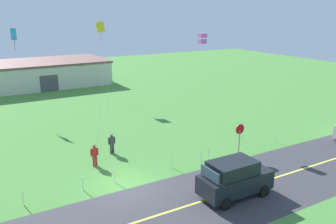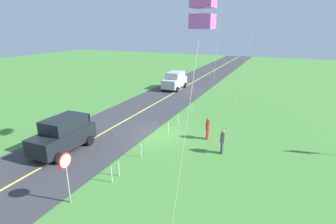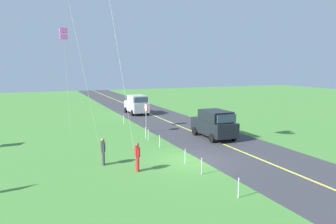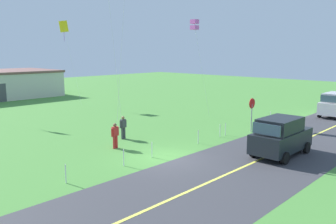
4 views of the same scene
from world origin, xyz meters
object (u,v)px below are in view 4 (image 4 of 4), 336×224
object	(u,v)px
car_suv_foreground	(281,136)
kite_yellow_high	(195,25)
stop_sign	(252,108)
person_adult_companion	(115,135)
kite_green_far	(64,28)
car_parked_east_far	(336,104)
person_adult_near	(123,127)

from	to	relation	value
car_suv_foreground	kite_yellow_high	bearing A→B (deg)	64.30
stop_sign	person_adult_companion	distance (m)	10.59
kite_green_far	car_parked_east_far	bearing A→B (deg)	-61.48
person_adult_companion	kite_yellow_high	world-z (taller)	kite_yellow_high
car_suv_foreground	person_adult_near	size ratio (longest dim) A/B	2.75
car_suv_foreground	car_parked_east_far	distance (m)	15.17
kite_green_far	person_adult_companion	bearing A→B (deg)	-112.23
car_suv_foreground	stop_sign	size ratio (longest dim) A/B	1.72
car_suv_foreground	kite_yellow_high	distance (m)	13.89
car_suv_foreground	kite_green_far	xyz separation A→B (m)	(1.75, 26.33, 7.36)
kite_yellow_high	kite_green_far	size ratio (longest dim) A/B	0.93
person_adult_near	stop_sign	bearing A→B (deg)	-115.50
car_parked_east_far	car_suv_foreground	bearing A→B (deg)	-173.00
car_suv_foreground	car_parked_east_far	world-z (taller)	same
person_adult_companion	kite_green_far	size ratio (longest dim) A/B	0.17
person_adult_near	kite_green_far	xyz separation A→B (m)	(5.56, 16.68, 7.65)
person_adult_near	person_adult_companion	size ratio (longest dim) A/B	1.00
car_suv_foreground	stop_sign	xyz separation A→B (m)	(4.14, 4.32, 0.65)
stop_sign	kite_green_far	bearing A→B (deg)	96.20
person_adult_near	kite_yellow_high	size ratio (longest dim) A/B	0.18
stop_sign	person_adult_near	world-z (taller)	stop_sign
car_parked_east_far	kite_yellow_high	distance (m)	15.07
kite_green_far	car_suv_foreground	bearing A→B (deg)	-93.81
car_parked_east_far	kite_yellow_high	size ratio (longest dim) A/B	0.51
car_suv_foreground	kite_yellow_high	world-z (taller)	kite_yellow_high
car_parked_east_far	person_adult_companion	xyz separation A→B (m)	(-20.74, 6.29, -0.29)
stop_sign	kite_yellow_high	xyz separation A→B (m)	(1.04, 6.44, 6.43)
car_parked_east_far	person_adult_companion	size ratio (longest dim) A/B	2.75
person_adult_companion	kite_yellow_high	bearing A→B (deg)	96.39
car_parked_east_far	person_adult_near	world-z (taller)	car_parked_east_far
kite_yellow_high	car_parked_east_far	bearing A→B (deg)	-42.07
car_suv_foreground	kite_green_far	bearing A→B (deg)	86.19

